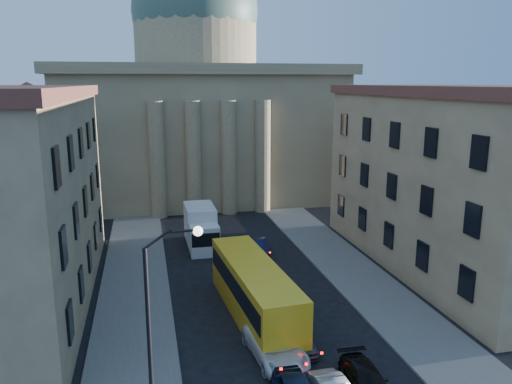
# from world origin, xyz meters

# --- Properties ---
(sidewalk_left) EXTENTS (5.00, 60.00, 0.15)m
(sidewalk_left) POSITION_xyz_m (-8.50, 18.00, 0.07)
(sidewalk_left) COLOR #5C5954
(sidewalk_left) RESTS_ON ground
(sidewalk_right) EXTENTS (5.00, 60.00, 0.15)m
(sidewalk_right) POSITION_xyz_m (8.50, 18.00, 0.07)
(sidewalk_right) COLOR #5C5954
(sidewalk_right) RESTS_ON ground
(church) EXTENTS (68.02, 28.76, 36.60)m
(church) POSITION_xyz_m (0.00, 55.47, 11.88)
(church) COLOR #806D4F
(church) RESTS_ON ground
(building_right) EXTENTS (11.60, 26.60, 14.70)m
(building_right) POSITION_xyz_m (17.00, 22.00, 7.42)
(building_right) COLOR tan
(building_right) RESTS_ON ground
(street_lamp) EXTENTS (2.62, 0.44, 8.83)m
(street_lamp) POSITION_xyz_m (-6.97, 8.00, 5.29)
(street_lamp) COLOR black
(street_lamp) RESTS_ON ground
(car_left_mid) EXTENTS (3.02, 5.61, 1.50)m
(car_left_mid) POSITION_xyz_m (-0.80, 11.18, 0.75)
(car_left_mid) COLOR silver
(car_left_mid) RESTS_ON ground
(car_right_mid) EXTENTS (1.95, 4.49, 1.29)m
(car_right_mid) POSITION_xyz_m (2.78, 7.20, 0.64)
(car_right_mid) COLOR black
(car_right_mid) RESTS_ON ground
(car_right_far) EXTENTS (1.59, 3.83, 1.30)m
(car_right_far) POSITION_xyz_m (0.80, 11.97, 0.65)
(car_right_far) COLOR #48494D
(car_right_far) RESTS_ON ground
(car_right_distant) EXTENTS (1.72, 4.17, 1.34)m
(car_right_distant) POSITION_xyz_m (2.13, 28.06, 0.67)
(car_right_distant) COLOR black
(car_right_distant) RESTS_ON ground
(city_bus) EXTENTS (3.78, 12.63, 3.51)m
(city_bus) POSITION_xyz_m (-0.80, 16.52, 1.89)
(city_bus) COLOR gold
(city_bus) RESTS_ON ground
(box_truck) EXTENTS (2.67, 6.66, 3.65)m
(box_truck) POSITION_xyz_m (-2.54, 31.42, 1.73)
(box_truck) COLOR silver
(box_truck) RESTS_ON ground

